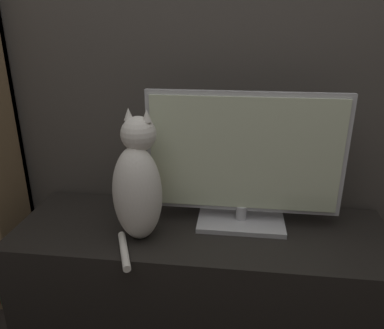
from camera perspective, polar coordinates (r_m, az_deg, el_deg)
The scene contains 4 objects.
wall_back at distance 1.65m, azimuth 2.84°, elevation 19.68°, with size 4.80×0.05×2.60m.
tv_stand at distance 1.72m, azimuth 1.37°, elevation -17.42°, with size 1.54×0.52×0.54m.
tv at distance 1.50m, azimuth 7.91°, elevation 0.41°, with size 0.78×0.22×0.56m.
cat at distance 1.43m, azimuth -8.22°, elevation -3.20°, with size 0.22×0.34×0.51m.
Camera 1 is at (0.13, -0.42, 1.34)m, focal length 35.00 mm.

